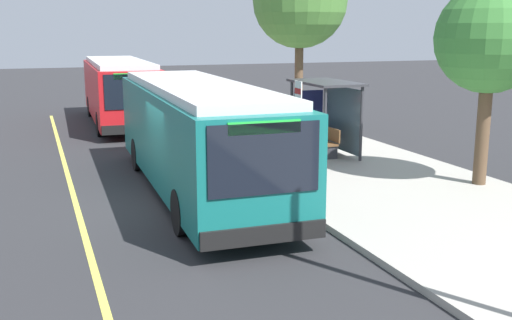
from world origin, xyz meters
TOP-DOWN VIEW (x-y plane):
  - ground_plane at (0.00, 0.00)m, footprint 120.00×120.00m
  - sidewalk_curb at (0.00, 6.00)m, footprint 44.00×6.40m
  - lane_stripe_center at (0.00, -2.20)m, footprint 36.00×0.14m
  - transit_bus_main at (-0.92, 1.01)m, footprint 10.71×2.83m
  - transit_bus_second at (-14.03, 0.77)m, footprint 10.29×2.90m
  - bus_shelter at (-3.85, 6.31)m, footprint 2.90×1.60m
  - waiting_bench at (-3.63, 6.12)m, footprint 1.60×0.48m
  - route_sign_post at (-0.78, 3.86)m, footprint 0.44×0.08m
  - pedestrian_commuter at (-3.67, 4.81)m, footprint 0.24×0.40m
  - street_tree_near_shelter at (1.43, 8.35)m, footprint 2.90×2.90m
  - street_tree_upstreet at (-9.22, 7.68)m, footprint 3.94×3.94m

SIDE VIEW (x-z plane):
  - ground_plane at x=0.00m, z-range 0.00..0.00m
  - lane_stripe_center at x=0.00m, z-range 0.00..0.01m
  - sidewalk_curb at x=0.00m, z-range 0.00..0.15m
  - waiting_bench at x=-3.63m, z-range 0.16..1.11m
  - pedestrian_commuter at x=-3.67m, z-range 0.27..1.96m
  - transit_bus_second at x=-14.03m, z-range 0.14..3.09m
  - transit_bus_main at x=-0.92m, z-range 0.14..3.09m
  - bus_shelter at x=-3.85m, z-range 0.68..3.16m
  - route_sign_post at x=-0.78m, z-range 0.56..3.36m
  - street_tree_near_shelter at x=1.43m, z-range 1.36..6.75m
  - street_tree_upstreet at x=-9.22m, z-range 1.81..9.13m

